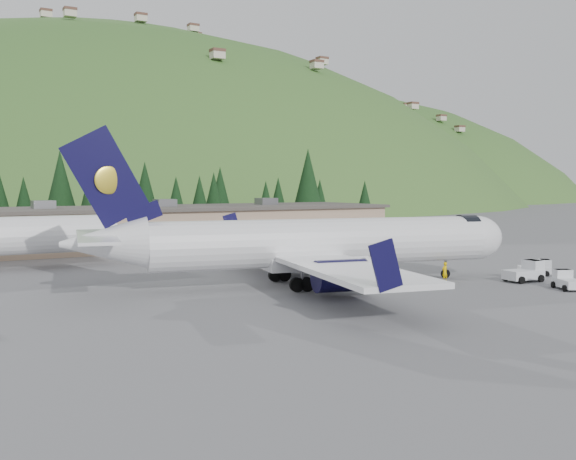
# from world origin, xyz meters

# --- Properties ---
(ground) EXTENTS (600.00, 600.00, 0.00)m
(ground) POSITION_xyz_m (0.00, 0.00, 0.00)
(ground) COLOR #5D5D62
(airliner) EXTENTS (36.40, 34.38, 12.13)m
(airliner) POSITION_xyz_m (-1.05, 0.21, 3.23)
(airliner) COLOR white
(airliner) RESTS_ON ground
(baggage_tug_a) EXTENTS (3.34, 2.14, 1.73)m
(baggage_tug_a) POSITION_xyz_m (15.21, -6.85, 0.77)
(baggage_tug_a) COLOR silver
(baggage_tug_a) RESTS_ON ground
(baggage_tug_b) EXTENTS (2.88, 2.73, 1.41)m
(baggage_tug_b) POSITION_xyz_m (19.04, -4.90, 0.63)
(baggage_tug_b) COLOR silver
(baggage_tug_b) RESTS_ON ground
(baggage_tug_c) EXTENTS (2.48, 3.00, 1.43)m
(baggage_tug_c) POSITION_xyz_m (14.63, -11.09, 0.64)
(baggage_tug_c) COLOR silver
(baggage_tug_c) RESTS_ON ground
(terminal_building) EXTENTS (71.00, 17.00, 6.10)m
(terminal_building) POSITION_xyz_m (-5.01, 38.00, 2.62)
(terminal_building) COLOR #A18267
(terminal_building) RESTS_ON ground
(ramp_worker) EXTENTS (0.62, 0.45, 1.58)m
(ramp_worker) POSITION_xyz_m (9.48, -3.42, 0.79)
(ramp_worker) COLOR #EBBB00
(ramp_worker) RESTS_ON ground
(tree_line) EXTENTS (110.13, 18.40, 13.47)m
(tree_line) POSITION_xyz_m (-11.28, 60.15, 6.77)
(tree_line) COLOR black
(tree_line) RESTS_ON ground
(hills) EXTENTS (614.00, 330.00, 300.00)m
(hills) POSITION_xyz_m (53.34, 207.38, -82.80)
(hills) COLOR #1F501B
(hills) RESTS_ON ground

